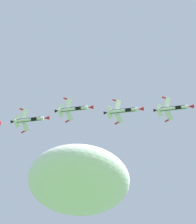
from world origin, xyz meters
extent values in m
ellipsoid|color=white|center=(9.47, 236.69, 249.26)|extent=(73.97, 65.59, 30.39)
cylinder|color=white|center=(37.05, 99.89, 154.15)|extent=(12.05, 4.58, 1.70)
cube|color=#191E4C|center=(36.96, 99.54, 153.84)|extent=(10.08, 3.67, 1.35)
cone|color=red|center=(43.98, 98.14, 154.15)|extent=(2.71, 2.10, 1.56)
cone|color=black|center=(30.50, 101.54, 154.15)|extent=(1.88, 1.71, 1.36)
ellipsoid|color=#192333|center=(39.72, 99.71, 154.56)|extent=(3.48, 2.29, 1.55)
cube|color=black|center=(38.99, 98.77, 153.62)|extent=(2.46, 1.85, 1.38)
cube|color=white|center=(35.78, 101.90, 152.12)|extent=(3.36, 3.43, 3.31)
cube|color=red|center=(35.04, 103.51, 150.53)|extent=(1.55, 1.48, 0.58)
cube|color=white|center=(34.95, 98.59, 156.06)|extent=(2.54, 3.27, 3.31)
cube|color=red|center=(33.53, 97.53, 157.65)|extent=(1.68, 0.91, 0.58)
cube|color=white|center=(32.35, 102.10, 152.99)|extent=(2.29, 2.26, 1.77)
cube|color=white|center=(31.86, 100.16, 155.30)|extent=(1.90, 1.78, 1.77)
cube|color=red|center=(32.73, 102.39, 155.33)|extent=(3.03, 2.67, 1.85)
cylinder|color=white|center=(17.59, 102.95, 153.53)|extent=(12.05, 4.58, 1.70)
cube|color=#191E4C|center=(17.50, 102.60, 153.24)|extent=(10.07, 3.65, 1.37)
cone|color=red|center=(24.52, 101.21, 153.53)|extent=(2.71, 2.10, 1.56)
cone|color=black|center=(11.04, 104.60, 153.53)|extent=(1.88, 1.71, 1.36)
ellipsoid|color=#192333|center=(20.27, 102.79, 153.94)|extent=(3.48, 2.28, 1.55)
cube|color=black|center=(19.53, 101.82, 153.03)|extent=(2.46, 1.84, 1.38)
cube|color=white|center=(16.31, 104.90, 151.45)|extent=(3.29, 3.35, 3.39)
cube|color=red|center=(15.55, 106.45, 149.82)|extent=(1.54, 1.47, 0.59)
cube|color=white|center=(15.51, 101.72, 155.51)|extent=(2.51, 3.17, 3.39)
cube|color=red|center=(14.10, 100.71, 157.14)|extent=(1.68, 0.91, 0.59)
cube|color=white|center=(12.88, 105.13, 152.35)|extent=(2.26, 2.22, 1.81)
cube|color=white|center=(12.41, 103.27, 154.72)|extent=(1.89, 1.73, 1.81)
cube|color=red|center=(13.28, 105.49, 154.67)|extent=(3.05, 2.72, 1.79)
cylinder|color=white|center=(-1.82, 107.78, 158.27)|extent=(12.05, 4.58, 1.70)
cube|color=#191E4C|center=(-1.90, 107.45, 157.95)|extent=(10.09, 3.70, 1.33)
cone|color=red|center=(5.11, 106.04, 158.27)|extent=(2.71, 2.10, 1.56)
cone|color=black|center=(-8.37, 109.43, 158.27)|extent=(1.88, 1.71, 1.36)
ellipsoid|color=#192333|center=(0.85, 107.59, 158.70)|extent=(3.48, 2.29, 1.55)
cube|color=black|center=(0.13, 106.69, 157.71)|extent=(2.47, 1.86, 1.38)
cube|color=white|center=(-3.07, 109.87, 156.30)|extent=(3.43, 3.51, 3.20)
cube|color=red|center=(-3.80, 111.54, 154.77)|extent=(1.56, 1.48, 0.57)
cube|color=white|center=(-3.94, 106.41, 160.11)|extent=(2.57, 3.39, 3.20)
cube|color=red|center=(-5.37, 105.29, 161.64)|extent=(1.68, 0.92, 0.57)
cube|color=white|center=(-6.51, 110.04, 157.15)|extent=(2.33, 2.31, 1.71)
cube|color=white|center=(-7.02, 108.02, 159.38)|extent=(1.91, 1.84, 1.71)
cube|color=red|center=(-6.15, 110.24, 159.50)|extent=(3.02, 2.61, 1.92)
cylinder|color=white|center=(-19.18, 113.42, 155.79)|extent=(12.05, 4.58, 1.70)
cube|color=#191E4C|center=(-19.27, 113.09, 155.47)|extent=(10.09, 3.71, 1.33)
cone|color=red|center=(-12.25, 111.67, 155.79)|extent=(2.71, 2.10, 1.56)
cone|color=black|center=(-25.73, 115.07, 155.79)|extent=(1.88, 1.71, 1.36)
ellipsoid|color=#192333|center=(-16.51, 113.22, 156.23)|extent=(3.48, 2.29, 1.55)
cube|color=black|center=(-17.23, 112.32, 155.24)|extent=(2.47, 1.86, 1.38)
cube|color=white|center=(-20.43, 115.51, 153.83)|extent=(3.44, 3.52, 3.19)
cube|color=red|center=(-21.16, 117.18, 152.31)|extent=(1.56, 1.49, 0.57)
cube|color=white|center=(-21.30, 112.04, 157.63)|extent=(2.57, 3.39, 3.19)
cube|color=red|center=(-22.74, 110.92, 159.16)|extent=(1.68, 0.92, 0.57)
cube|color=white|center=(-23.87, 115.68, 154.68)|extent=(2.33, 2.32, 1.71)
cube|color=white|center=(-24.38, 113.65, 156.90)|extent=(1.91, 1.84, 1.71)
cube|color=red|center=(-23.52, 115.87, 157.03)|extent=(3.02, 2.60, 1.93)
camera|label=1|loc=(-4.88, -5.17, 1.53)|focal=76.37mm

